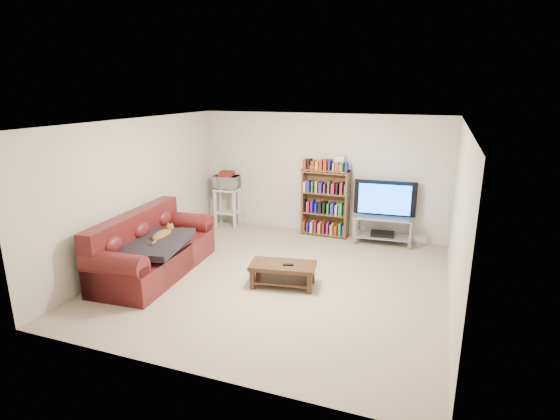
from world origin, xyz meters
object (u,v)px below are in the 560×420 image
at_px(coffee_table, 283,271).
at_px(sofa, 151,252).
at_px(tv_stand, 383,225).
at_px(bookshelf, 325,202).

bearing_deg(coffee_table, sofa, 177.16).
height_order(sofa, tv_stand, sofa).
bearing_deg(bookshelf, coffee_table, -87.97).
relative_size(sofa, coffee_table, 2.26).
xyz_separation_m(coffee_table, bookshelf, (-0.01, 2.50, 0.45)).
relative_size(coffee_table, bookshelf, 0.77).
xyz_separation_m(sofa, tv_stand, (3.30, 2.65, 0.02)).
relative_size(coffee_table, tv_stand, 0.94).
distance_m(coffee_table, tv_stand, 2.66).
bearing_deg(sofa, coffee_table, 2.87).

